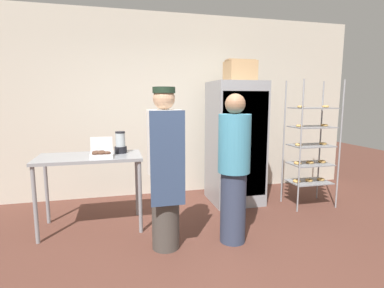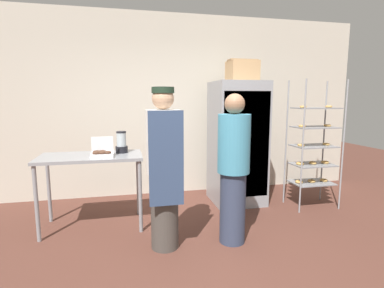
# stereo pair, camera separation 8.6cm
# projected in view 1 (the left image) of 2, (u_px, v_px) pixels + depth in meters

# --- Properties ---
(ground_plane) EXTENTS (14.00, 14.00, 0.00)m
(ground_plane) POSITION_uv_depth(u_px,v_px,m) (217.00, 263.00, 2.87)
(ground_plane) COLOR brown
(back_wall) EXTENTS (6.40, 0.12, 2.90)m
(back_wall) POSITION_uv_depth(u_px,v_px,m) (172.00, 106.00, 4.92)
(back_wall) COLOR beige
(back_wall) RESTS_ON ground_plane
(refrigerator) EXTENTS (0.73, 0.77, 1.81)m
(refrigerator) POSITION_uv_depth(u_px,v_px,m) (235.00, 143.00, 4.50)
(refrigerator) COLOR gray
(refrigerator) RESTS_ON ground_plane
(baking_rack) EXTENTS (0.65, 0.45, 1.82)m
(baking_rack) POSITION_uv_depth(u_px,v_px,m) (311.00, 147.00, 4.33)
(baking_rack) COLOR #93969B
(baking_rack) RESTS_ON ground_plane
(prep_counter) EXTENTS (1.19, 0.64, 0.89)m
(prep_counter) POSITION_uv_depth(u_px,v_px,m) (90.00, 164.00, 3.55)
(prep_counter) COLOR gray
(prep_counter) RESTS_ON ground_plane
(donut_box) EXTENTS (0.25, 0.19, 0.23)m
(donut_box) POSITION_uv_depth(u_px,v_px,m) (101.00, 154.00, 3.40)
(donut_box) COLOR white
(donut_box) RESTS_ON prep_counter
(blender_pitcher) EXTENTS (0.15, 0.15, 0.27)m
(blender_pitcher) POSITION_uv_depth(u_px,v_px,m) (120.00, 143.00, 3.70)
(blender_pitcher) COLOR black
(blender_pitcher) RESTS_ON prep_counter
(cardboard_storage_box) EXTENTS (0.42, 0.36, 0.32)m
(cardboard_storage_box) POSITION_uv_depth(u_px,v_px,m) (240.00, 71.00, 4.42)
(cardboard_storage_box) COLOR tan
(cardboard_storage_box) RESTS_ON refrigerator
(person_baker) EXTENTS (0.35, 0.37, 1.68)m
(person_baker) POSITION_uv_depth(u_px,v_px,m) (165.00, 167.00, 3.04)
(person_baker) COLOR #47423D
(person_baker) RESTS_ON ground_plane
(person_customer) EXTENTS (0.34, 0.34, 1.61)m
(person_customer) POSITION_uv_depth(u_px,v_px,m) (234.00, 168.00, 3.20)
(person_customer) COLOR #333D56
(person_customer) RESTS_ON ground_plane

